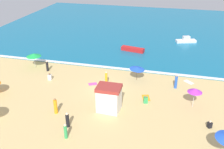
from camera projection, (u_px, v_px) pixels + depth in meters
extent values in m
plane|color=#D8B775|center=(107.00, 90.00, 31.83)|extent=(60.00, 60.00, 0.00)
cube|color=#146B93|center=(141.00, 28.00, 56.15)|extent=(60.00, 44.00, 0.10)
cube|color=white|center=(118.00, 68.00, 37.26)|extent=(57.00, 0.70, 0.01)
cube|color=white|center=(109.00, 100.00, 27.33)|extent=(2.43, 1.96, 2.54)
cube|color=#A5332D|center=(109.00, 88.00, 26.69)|extent=(2.52, 1.99, 0.36)
cylinder|color=#4C3823|center=(137.00, 74.00, 33.76)|extent=(0.05, 0.05, 1.84)
cone|color=blue|center=(137.00, 68.00, 33.40)|extent=(2.01, 1.99, 0.49)
cylinder|color=silver|center=(34.00, 60.00, 37.49)|extent=(0.05, 0.05, 2.05)
cone|color=green|center=(34.00, 55.00, 37.11)|extent=(2.66, 2.66, 0.44)
cylinder|color=silver|center=(194.00, 98.00, 27.95)|extent=(0.05, 0.05, 2.26)
cone|color=#B733C6|center=(195.00, 90.00, 27.53)|extent=(1.63, 1.63, 0.45)
cube|color=green|center=(146.00, 100.00, 29.06)|extent=(0.55, 0.55, 0.69)
sphere|color=#9E6B47|center=(146.00, 97.00, 28.86)|extent=(0.22, 0.22, 0.22)
cube|color=white|center=(50.00, 77.00, 34.11)|extent=(0.53, 0.53, 0.72)
sphere|color=brown|center=(49.00, 74.00, 33.91)|extent=(0.25, 0.25, 0.25)
cylinder|color=orange|center=(106.00, 79.00, 32.86)|extent=(0.44, 0.44, 1.54)
sphere|color=beige|center=(106.00, 72.00, 32.48)|extent=(0.22, 0.22, 0.22)
cylinder|color=green|center=(66.00, 132.00, 23.51)|extent=(0.34, 0.34, 1.32)
sphere|color=beige|center=(65.00, 125.00, 23.17)|extent=(0.26, 0.26, 0.26)
cylinder|color=blue|center=(176.00, 82.00, 31.90)|extent=(0.40, 0.40, 1.61)
sphere|color=#DBA884|center=(177.00, 76.00, 31.49)|extent=(0.27, 0.27, 0.27)
cylinder|color=black|center=(47.00, 67.00, 36.45)|extent=(0.48, 0.48, 1.33)
sphere|color=beige|center=(47.00, 61.00, 36.10)|extent=(0.28, 0.28, 0.28)
cube|color=black|center=(210.00, 125.00, 25.04)|extent=(0.52, 0.52, 0.60)
sphere|color=beige|center=(210.00, 121.00, 24.86)|extent=(0.24, 0.24, 0.24)
cylinder|color=orange|center=(56.00, 107.00, 27.02)|extent=(0.52, 0.52, 1.60)
sphere|color=#9E6B47|center=(55.00, 99.00, 26.63)|extent=(0.22, 0.22, 0.22)
cylinder|color=black|center=(68.00, 121.00, 25.00)|extent=(0.48, 0.48, 1.38)
sphere|color=beige|center=(67.00, 114.00, 24.64)|extent=(0.28, 0.28, 0.28)
cube|color=white|center=(189.00, 82.00, 33.64)|extent=(1.44, 1.40, 0.01)
cube|color=orange|center=(146.00, 98.00, 30.12)|extent=(1.20, 1.59, 0.01)
cube|color=#D84CA5|center=(93.00, 84.00, 33.19)|extent=(1.29, 1.13, 0.01)
cube|color=red|center=(133.00, 49.00, 43.32)|extent=(4.01, 1.74, 0.64)
cube|color=white|center=(186.00, 41.00, 47.44)|extent=(3.82, 2.36, 0.44)
cube|color=silver|center=(186.00, 38.00, 47.18)|extent=(1.44, 1.12, 0.71)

